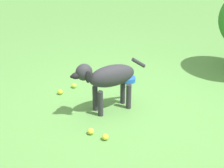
{
  "coord_description": "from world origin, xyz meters",
  "views": [
    {
      "loc": [
        -3.19,
        0.57,
        1.86
      ],
      "look_at": [
        0.02,
        0.24,
        0.32
      ],
      "focal_mm": 51.02,
      "sensor_mm": 36.0,
      "label": 1
    }
  ],
  "objects_px": {
    "dog": "(108,78)",
    "tennis_ball_3": "(105,70)",
    "tennis_ball_4": "(105,137)",
    "water_bowl": "(127,79)",
    "tennis_ball_1": "(74,86)",
    "tennis_ball_0": "(91,131)",
    "tennis_ball_2": "(60,92)"
  },
  "relations": [
    {
      "from": "tennis_ball_0",
      "to": "tennis_ball_3",
      "type": "xyz_separation_m",
      "value": [
        1.57,
        -0.28,
        0.0
      ]
    },
    {
      "from": "tennis_ball_0",
      "to": "tennis_ball_1",
      "type": "relative_size",
      "value": 1.0
    },
    {
      "from": "tennis_ball_4",
      "to": "dog",
      "type": "bearing_deg",
      "value": -7.58
    },
    {
      "from": "dog",
      "to": "tennis_ball_3",
      "type": "distance_m",
      "value": 1.16
    },
    {
      "from": "tennis_ball_2",
      "to": "tennis_ball_4",
      "type": "height_order",
      "value": "same"
    },
    {
      "from": "tennis_ball_2",
      "to": "tennis_ball_4",
      "type": "xyz_separation_m",
      "value": [
        -1.04,
        -0.49,
        0.0
      ]
    },
    {
      "from": "tennis_ball_0",
      "to": "water_bowl",
      "type": "height_order",
      "value": "tennis_ball_0"
    },
    {
      "from": "tennis_ball_1",
      "to": "tennis_ball_3",
      "type": "bearing_deg",
      "value": -43.48
    },
    {
      "from": "dog",
      "to": "water_bowl",
      "type": "bearing_deg",
      "value": -135.91
    },
    {
      "from": "tennis_ball_1",
      "to": "tennis_ball_2",
      "type": "distance_m",
      "value": 0.24
    },
    {
      "from": "dog",
      "to": "tennis_ball_4",
      "type": "relative_size",
      "value": 13.18
    },
    {
      "from": "tennis_ball_0",
      "to": "water_bowl",
      "type": "xyz_separation_m",
      "value": [
        1.23,
        -0.56,
        -0.0
      ]
    },
    {
      "from": "water_bowl",
      "to": "tennis_ball_4",
      "type": "bearing_deg",
      "value": 162.74
    },
    {
      "from": "tennis_ball_1",
      "to": "tennis_ball_3",
      "type": "height_order",
      "value": "same"
    },
    {
      "from": "tennis_ball_0",
      "to": "tennis_ball_3",
      "type": "relative_size",
      "value": 1.0
    },
    {
      "from": "dog",
      "to": "water_bowl",
      "type": "relative_size",
      "value": 3.95
    },
    {
      "from": "tennis_ball_1",
      "to": "tennis_ball_3",
      "type": "xyz_separation_m",
      "value": [
        0.48,
        -0.45,
        0.0
      ]
    },
    {
      "from": "tennis_ball_1",
      "to": "dog",
      "type": "bearing_deg",
      "value": -147.91
    },
    {
      "from": "dog",
      "to": "tennis_ball_2",
      "type": "bearing_deg",
      "value": -60.59
    },
    {
      "from": "dog",
      "to": "tennis_ball_0",
      "type": "distance_m",
      "value": 0.64
    },
    {
      "from": "tennis_ball_1",
      "to": "water_bowl",
      "type": "xyz_separation_m",
      "value": [
        0.14,
        -0.73,
        -0.0
      ]
    },
    {
      "from": "tennis_ball_0",
      "to": "tennis_ball_1",
      "type": "height_order",
      "value": "same"
    },
    {
      "from": "dog",
      "to": "tennis_ball_3",
      "type": "relative_size",
      "value": 13.18
    },
    {
      "from": "tennis_ball_3",
      "to": "water_bowl",
      "type": "bearing_deg",
      "value": -140.31
    },
    {
      "from": "dog",
      "to": "tennis_ball_4",
      "type": "height_order",
      "value": "dog"
    },
    {
      "from": "tennis_ball_1",
      "to": "tennis_ball_3",
      "type": "relative_size",
      "value": 1.0
    },
    {
      "from": "tennis_ball_1",
      "to": "tennis_ball_3",
      "type": "distance_m",
      "value": 0.66
    },
    {
      "from": "tennis_ball_0",
      "to": "tennis_ball_4",
      "type": "xyz_separation_m",
      "value": [
        -0.11,
        -0.14,
        0.0
      ]
    },
    {
      "from": "tennis_ball_0",
      "to": "tennis_ball_2",
      "type": "height_order",
      "value": "same"
    },
    {
      "from": "tennis_ball_4",
      "to": "water_bowl",
      "type": "distance_m",
      "value": 1.41
    },
    {
      "from": "tennis_ball_4",
      "to": "water_bowl",
      "type": "relative_size",
      "value": 0.3
    },
    {
      "from": "dog",
      "to": "tennis_ball_3",
      "type": "bearing_deg",
      "value": -114.92
    }
  ]
}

